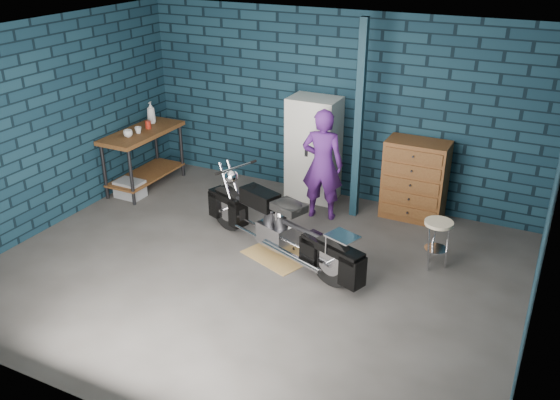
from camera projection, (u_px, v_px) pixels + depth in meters
The scene contains 15 objects.
ground at pixel (253, 270), 7.02m from camera, with size 6.00×6.00×0.00m, color #4E4B49.
room_walls at pixel (273, 102), 6.66m from camera, with size 6.02×5.01×2.71m.
support_post at pixel (359, 122), 7.81m from camera, with size 0.10×0.10×2.70m, color #112B38.
workbench at pixel (145, 159), 9.07m from camera, with size 0.60×1.40×0.91m, color brown.
drip_mat at pixel (279, 255), 7.33m from camera, with size 0.79×0.59×0.01m, color olive.
motorcycle at pixel (279, 221), 7.13m from camera, with size 2.19×0.59×0.97m, color black, non-canonical shape.
person at pixel (322, 165), 8.00m from camera, with size 0.57×0.37×1.55m, color #521F77.
storage_bin at pixel (130, 189), 8.86m from camera, with size 0.41×0.29×0.26m, color gray.
locker at pixel (313, 149), 8.59m from camera, with size 0.71×0.51×1.52m, color silver.
tool_chest at pixel (415, 180), 8.07m from camera, with size 0.83×0.46×1.11m, color brown.
shop_stool at pixel (436, 244), 6.97m from camera, with size 0.33×0.33×0.60m, color #C3B494, non-canonical shape.
cup_a at pixel (128, 134), 8.60m from camera, with size 0.13×0.13×0.10m, color #C3B494.
cup_b at pixel (138, 130), 8.76m from camera, with size 0.10×0.10×0.10m, color #C3B494.
mug_red at pixel (148, 125), 8.96m from camera, with size 0.09×0.09×0.12m, color #A22315.
bottle at pixel (151, 113), 9.16m from camera, with size 0.13×0.13×0.34m, color gray.
Camera 1 is at (2.96, -5.24, 3.72)m, focal length 38.00 mm.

